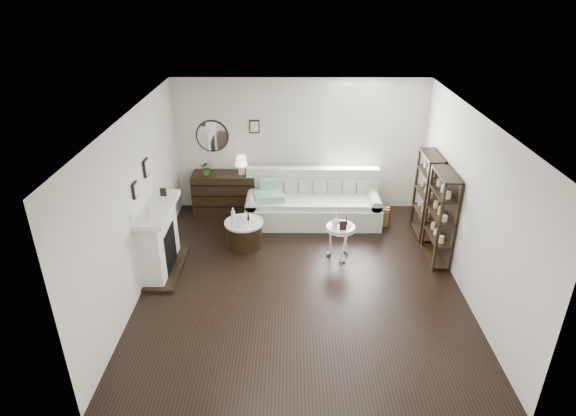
{
  "coord_description": "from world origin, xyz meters",
  "views": [
    {
      "loc": [
        -0.17,
        -6.51,
        4.47
      ],
      "look_at": [
        -0.22,
        0.8,
        0.9
      ],
      "focal_mm": 30.0,
      "sensor_mm": 36.0,
      "label": 1
    }
  ],
  "objects_px": {
    "sofa": "(313,205)",
    "drum_table": "(244,234)",
    "dresser": "(225,193)",
    "pedestal_table": "(341,229)"
  },
  "relations": [
    {
      "from": "sofa",
      "to": "drum_table",
      "type": "height_order",
      "value": "sofa"
    },
    {
      "from": "dresser",
      "to": "drum_table",
      "type": "xyz_separation_m",
      "value": [
        0.52,
        -1.39,
        -0.18
      ]
    },
    {
      "from": "sofa",
      "to": "dresser",
      "type": "height_order",
      "value": "sofa"
    },
    {
      "from": "sofa",
      "to": "pedestal_table",
      "type": "bearing_deg",
      "value": -72.97
    },
    {
      "from": "drum_table",
      "to": "pedestal_table",
      "type": "height_order",
      "value": "pedestal_table"
    },
    {
      "from": "pedestal_table",
      "to": "sofa",
      "type": "bearing_deg",
      "value": 107.03
    },
    {
      "from": "sofa",
      "to": "dresser",
      "type": "bearing_deg",
      "value": 167.75
    },
    {
      "from": "sofa",
      "to": "drum_table",
      "type": "bearing_deg",
      "value": -141.69
    },
    {
      "from": "drum_table",
      "to": "dresser",
      "type": "bearing_deg",
      "value": 110.55
    },
    {
      "from": "sofa",
      "to": "drum_table",
      "type": "xyz_separation_m",
      "value": [
        -1.27,
        -1.0,
        -0.09
      ]
    }
  ]
}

